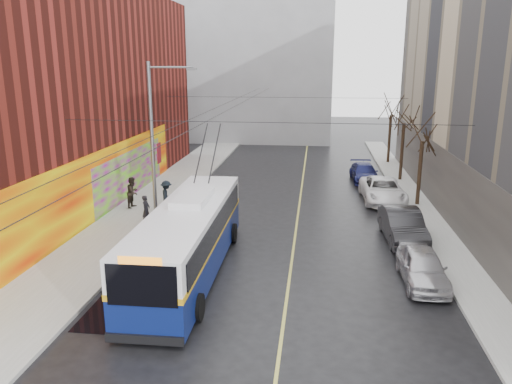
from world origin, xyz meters
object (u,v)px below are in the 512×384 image
Objects in this scene: parked_car_c at (383,190)px; parked_car_d at (364,173)px; tree_near at (423,129)px; tree_far at (392,106)px; trolleybus at (189,238)px; parked_car_a at (423,267)px; following_car at (218,188)px; streetlight_pole at (155,141)px; pedestrian_b at (133,192)px; pedestrian_a at (146,210)px; pedestrian_c at (167,196)px; parked_car_b at (403,226)px; tree_mid at (405,113)px.

parked_car_d is at bearing 94.81° from parked_car_c.
tree_near is at bearing -25.40° from parked_car_c.
trolleybus is (-11.88, -25.96, -3.52)m from tree_far.
parked_car_c is (-0.09, 12.72, 0.05)m from parked_car_a.
tree_far reaches higher than following_car.
pedestrian_b is (-2.63, 3.10, -3.73)m from streetlight_pole.
pedestrian_a is at bearing -155.18° from parked_car_c.
pedestrian_a is 2.86m from pedestrian_c.
streetlight_pole reaches higher than parked_car_d.
tree_far is 21.23m from parked_car_b.
parked_car_b is at bearing -3.02° from streetlight_pole.
parked_car_b is 0.90× the size of parked_car_c.
parked_car_c is at bearing -108.88° from tree_mid.
parked_car_a is (-2.00, -11.83, -4.25)m from tree_near.
tree_near reaches higher than parked_car_b.
tree_near is at bearing 44.64° from trolleybus.
tree_far is 28.77m from trolleybus.
tree_near is 8.30m from parked_car_d.
tree_near is 4.77m from parked_car_c.
streetlight_pole is 14.95m from parked_car_a.
pedestrian_b reaches higher than pedestrian_a.
tree_mid is at bearing -44.09° from pedestrian_a.
tree_far is 1.17× the size of parked_car_c.
parked_car_d is 2.81× the size of pedestrian_a.
tree_near is 14.00m from tree_far.
streetlight_pole is at bearing -131.94° from pedestrian_b.
parked_car_d is at bearing 113.05° from tree_near.
parked_car_c is (-0.09, 7.59, -0.05)m from parked_car_b.
streetlight_pole is 3.92m from pedestrian_a.
tree_mid reaches higher than parked_car_d.
streetlight_pole is 2.00× the size of following_car.
tree_far is 1.40× the size of parked_car_d.
tree_far is 1.46× the size of following_car.
trolleybus reaches higher than parked_car_c.
parked_car_a is at bearing -40.98° from following_car.
trolleybus is 2.21× the size of parked_car_c.
tree_near reaches higher than parked_car_a.
pedestrian_a is (-15.82, -13.11, -4.27)m from tree_mid.
parked_car_d is 16.06m from pedestrian_c.
tree_far is 13.97m from parked_car_c.
parked_car_d is at bearing -50.05° from pedestrian_b.
following_car is at bearing 71.07° from streetlight_pole.
tree_far is 1.55× the size of parked_car_a.
parked_car_a is 18.38m from parked_car_d.
pedestrian_a reaches higher than parked_car_d.
streetlight_pole reaches higher than tree_far.
following_car is at bearing 131.54° from parked_car_a.
parked_car_b is (-2.00, -6.69, -4.15)m from tree_near.
tree_mid is 19.47m from parked_car_a.
pedestrian_a is (-13.82, 5.72, 0.26)m from parked_car_a.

